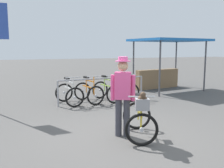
% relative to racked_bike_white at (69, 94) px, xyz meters
% --- Properties ---
extents(ground_plane, '(80.00, 80.00, 0.00)m').
position_rel_racked_bike_white_xyz_m(ground_plane, '(0.47, -3.51, -0.37)').
color(ground_plane, '#514F4C').
extents(bike_rack_rail, '(3.20, 0.28, 0.88)m').
position_rel_racked_bike_white_xyz_m(bike_rack_rail, '(1.16, -0.10, 0.30)').
color(bike_rack_rail, '#99999E').
rests_on(bike_rack_rail, ground).
extents(racked_bike_white, '(0.84, 1.19, 0.97)m').
position_rel_racked_bike_white_xyz_m(racked_bike_white, '(0.00, 0.00, 0.00)').
color(racked_bike_white, black).
rests_on(racked_bike_white, ground).
extents(racked_bike_orange, '(0.87, 1.21, 0.97)m').
position_rel_racked_bike_white_xyz_m(racked_bike_orange, '(0.70, 0.05, 0.00)').
color(racked_bike_orange, black).
rests_on(racked_bike_orange, ground).
extents(racked_bike_lime, '(0.86, 1.19, 0.97)m').
position_rel_racked_bike_white_xyz_m(racked_bike_lime, '(1.40, 0.10, 0.00)').
color(racked_bike_lime, black).
rests_on(racked_bike_lime, ground).
extents(racked_bike_red, '(0.80, 1.17, 0.97)m').
position_rel_racked_bike_white_xyz_m(racked_bike_red, '(2.09, 0.15, 0.00)').
color(racked_bike_red, black).
rests_on(racked_bike_red, ground).
extents(featured_bicycle, '(1.00, 1.26, 1.09)m').
position_rel_racked_bike_white_xyz_m(featured_bicycle, '(0.76, -3.76, 0.12)').
color(featured_bicycle, black).
rests_on(featured_bicycle, ground).
extents(person_with_featured_bike, '(0.48, 0.34, 1.72)m').
position_rel_racked_bike_white_xyz_m(person_with_featured_bike, '(0.49, -3.47, 0.58)').
color(person_with_featured_bike, '#383842').
rests_on(person_with_featured_bike, ground).
extents(market_stall, '(3.43, 2.78, 2.30)m').
position_rel_racked_bike_white_xyz_m(market_stall, '(4.69, 1.59, 1.03)').
color(market_stall, '#4C4C51').
rests_on(market_stall, ground).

